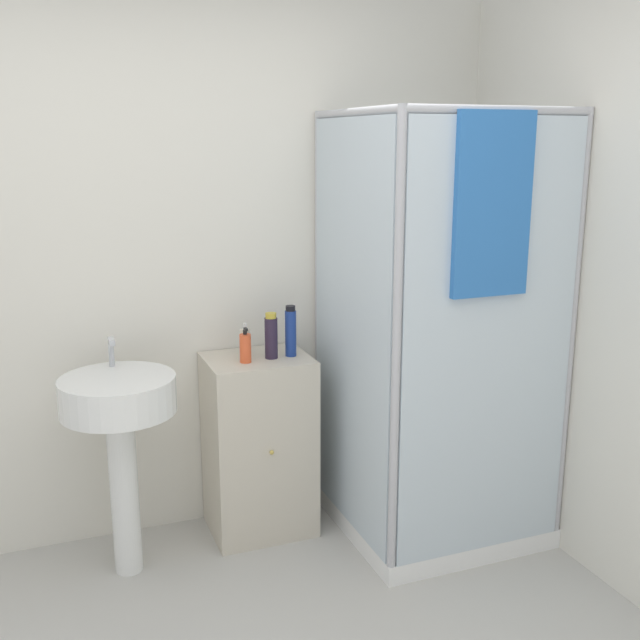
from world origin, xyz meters
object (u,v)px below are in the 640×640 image
Objects in this scene: shampoo_bottle_blue at (291,332)px; lotion_bottle_white at (245,342)px; soap_dispenser at (245,348)px; shampoo_bottle_tall_black at (271,336)px; sink at (120,418)px.

shampoo_bottle_blue reaches higher than lotion_bottle_white.
soap_dispenser is 0.76× the size of shampoo_bottle_tall_black.
soap_dispenser is 0.10m from lotion_bottle_white.
shampoo_bottle_tall_black is (0.70, 0.11, 0.26)m from sink.
soap_dispenser is (0.57, 0.09, 0.22)m from sink.
lotion_bottle_white is at bearing 142.34° from shampoo_bottle_tall_black.
shampoo_bottle_blue is (0.09, 0.00, 0.01)m from shampoo_bottle_tall_black.
soap_dispenser is at bearing -104.64° from lotion_bottle_white.
lotion_bottle_white is (-0.10, 0.08, -0.04)m from shampoo_bottle_tall_black.
shampoo_bottle_blue is at bearing 8.04° from sink.
soap_dispenser is 0.68× the size of shampoo_bottle_blue.
soap_dispenser reaches higher than lotion_bottle_white.
sink is 0.85m from shampoo_bottle_blue.
shampoo_bottle_blue is at bearing 6.22° from soap_dispenser.
shampoo_bottle_blue is at bearing 1.79° from shampoo_bottle_tall_black.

